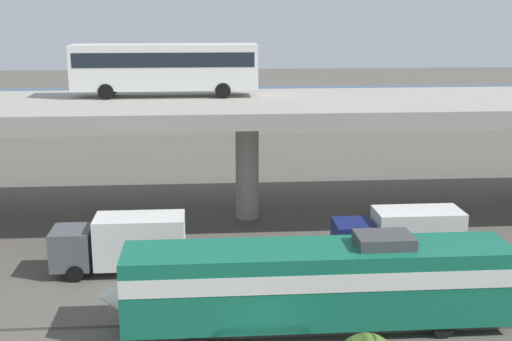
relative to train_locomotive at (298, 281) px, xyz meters
name	(u,v)px	position (x,y,z in m)	size (l,w,h in m)	color
rail_strip_near	(273,336)	(-1.16, -0.73, -2.13)	(110.00, 0.12, 0.12)	#59544C
rail_strip_far	(269,320)	(-1.16, 0.73, -2.13)	(110.00, 0.12, 0.12)	#59544C
train_locomotive	(298,281)	(0.00, 0.00, 0.00)	(17.58, 3.04, 4.18)	#14664C
highway_overpass	(247,110)	(-1.16, 16.00, 4.97)	(96.00, 11.79, 7.80)	#9E998E
transit_bus_on_overpass	(165,65)	(-6.36, 18.07, 7.67)	(12.00, 2.68, 3.40)	silver
service_truck_west	(401,235)	(6.52, 7.00, -0.55)	(6.80, 2.46, 3.04)	navy
service_truck_east	(123,243)	(-8.20, 7.00, -0.55)	(6.80, 2.46, 3.04)	#515459
pier_parking_lot	(228,121)	(-1.16, 51.00, -1.51)	(61.22, 10.68, 1.36)	#9E998E
parked_car_0	(76,112)	(-18.17, 49.54, -0.06)	(4.52, 1.88, 1.50)	silver
parked_car_1	(24,110)	(-24.42, 51.45, -0.06)	(4.25, 1.98, 1.50)	#515459
parked_car_2	(126,110)	(-12.80, 50.36, -0.06)	(4.15, 1.83, 1.50)	maroon
parked_car_3	(412,109)	(20.04, 49.19, -0.06)	(4.39, 1.85, 1.50)	#515459
parked_car_4	(174,108)	(-7.42, 51.85, -0.06)	(4.24, 1.82, 1.50)	#0C4C26
parked_car_5	(213,111)	(-2.88, 48.96, -0.06)	(4.23, 1.83, 1.50)	navy
harbor_water	(222,100)	(-1.16, 74.00, -2.19)	(140.00, 36.00, 0.01)	navy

